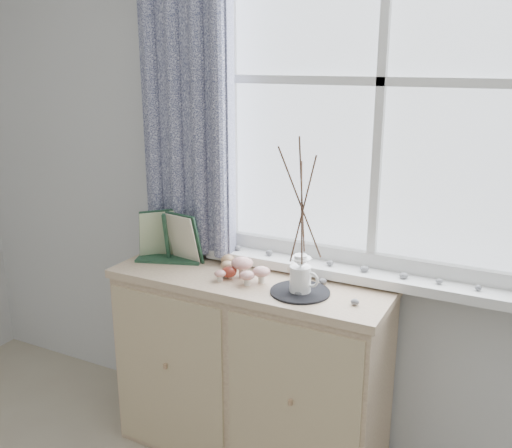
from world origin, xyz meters
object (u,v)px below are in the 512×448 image
sideboard (251,366)px  botanical_book (164,237)px  toadstool_cluster (246,269)px  twig_pitcher (302,203)px

sideboard → botanical_book: size_ratio=3.50×
sideboard → botanical_book: botanical_book is taller
sideboard → toadstool_cluster: bearing=-88.7°
toadstool_cluster → twig_pitcher: bearing=-5.2°
botanical_book → twig_pitcher: twig_pitcher is taller
sideboard → botanical_book: 0.69m
sideboard → twig_pitcher: 0.83m
sideboard → toadstool_cluster: 0.47m
sideboard → botanical_book: bearing=-177.1°
toadstool_cluster → twig_pitcher: 0.40m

